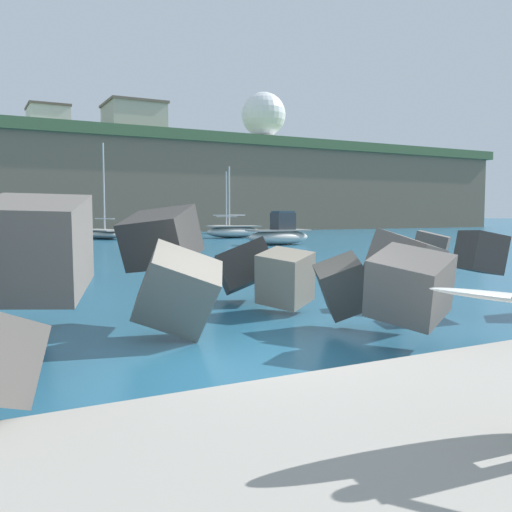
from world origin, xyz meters
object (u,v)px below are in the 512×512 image
at_px(mooring_buoy_middle, 285,238).
at_px(mooring_buoy_inner, 88,264).
at_px(station_building_west, 134,122).
at_px(station_building_east, 144,133).
at_px(boat_mid_centre, 102,233).
at_px(boat_near_right, 229,229).
at_px(boat_near_left, 233,231).
at_px(station_building_central, 48,126).
at_px(radar_dome, 264,122).
at_px(boat_mid_right, 279,234).
at_px(boat_mid_left, 10,234).

bearing_deg(mooring_buoy_middle, mooring_buoy_inner, -138.58).
bearing_deg(station_building_west, station_building_east, 64.70).
bearing_deg(station_building_west, boat_mid_centre, -111.21).
bearing_deg(boat_near_right, boat_mid_centre, -161.32).
distance_m(boat_near_left, boat_near_right, 8.69).
bearing_deg(mooring_buoy_middle, station_building_central, 103.51).
distance_m(mooring_buoy_inner, station_building_east, 61.39).
bearing_deg(mooring_buoy_inner, station_building_central, 83.73).
bearing_deg(station_building_west, radar_dome, 17.90).
xyz_separation_m(station_building_central, station_building_east, (12.23, -4.04, -0.69)).
height_order(boat_near_right, mooring_buoy_inner, boat_near_right).
xyz_separation_m(boat_near_left, radar_dome, (22.04, 35.30, 15.87)).
bearing_deg(radar_dome, mooring_buoy_middle, -116.43).
bearing_deg(boat_mid_centre, station_building_west, 68.79).
height_order(boat_mid_right, station_building_east, station_building_east).
relative_size(boat_mid_left, station_building_central, 0.70).
bearing_deg(boat_near_right, mooring_buoy_middle, -97.58).
xyz_separation_m(boat_mid_right, radar_dome, (23.85, 46.16, 15.72)).
xyz_separation_m(boat_mid_right, mooring_buoy_inner, (-14.37, -10.82, -0.49)).
distance_m(boat_near_left, station_building_west, 30.90).
bearing_deg(mooring_buoy_inner, boat_near_left, 53.29).
relative_size(boat_mid_left, station_building_east, 0.65).
relative_size(station_building_west, station_building_central, 1.18).
xyz_separation_m(boat_near_left, boat_mid_centre, (-10.17, 3.47, -0.12)).
distance_m(boat_mid_left, radar_dome, 54.91).
distance_m(boat_mid_centre, mooring_buoy_inner, 25.86).
xyz_separation_m(boat_mid_right, mooring_buoy_middle, (3.24, 4.70, -0.49)).
xyz_separation_m(boat_near_left, station_building_east, (2.76, 35.21, 12.83)).
bearing_deg(boat_mid_right, station_building_west, 88.32).
bearing_deg(station_building_east, boat_mid_centre, -112.17).
xyz_separation_m(boat_near_right, boat_mid_left, (-20.62, -7.61, 0.13)).
relative_size(boat_near_right, station_building_east, 0.91).
xyz_separation_m(boat_mid_left, station_building_east, (20.06, 34.79, 12.78)).
height_order(boat_near_left, mooring_buoy_middle, boat_near_left).
height_order(boat_mid_left, boat_mid_centre, boat_mid_centre).
height_order(boat_near_right, station_building_east, station_building_east).
bearing_deg(boat_near_left, mooring_buoy_inner, -126.71).
bearing_deg(boat_near_right, mooring_buoy_inner, -123.26).
height_order(boat_near_right, station_building_west, station_building_west).
xyz_separation_m(boat_mid_left, radar_dome, (39.35, 34.88, 15.82)).
bearing_deg(mooring_buoy_inner, station_building_east, 71.60).
xyz_separation_m(boat_mid_centre, boat_mid_right, (8.37, -14.33, 0.26)).
relative_size(boat_mid_left, radar_dome, 0.46).
height_order(boat_mid_left, mooring_buoy_inner, boat_mid_left).
relative_size(boat_near_right, station_building_west, 0.83).
height_order(boat_near_left, boat_mid_centre, boat_mid_centre).
bearing_deg(station_building_east, mooring_buoy_middle, -91.84).
relative_size(boat_near_left, boat_mid_left, 1.35).
relative_size(radar_dome, station_building_west, 1.28).
distance_m(boat_mid_centre, station_building_central, 38.29).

